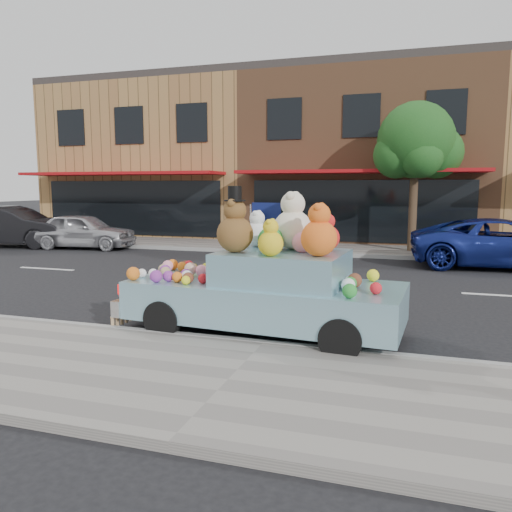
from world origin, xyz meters
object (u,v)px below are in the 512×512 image
at_px(street_tree, 416,147).
at_px(car_blue, 503,243).
at_px(art_car, 267,284).
at_px(car_dark, 12,227).
at_px(car_silver, 83,231).

distance_m(street_tree, car_blue, 4.60).
bearing_deg(art_car, car_dark, 151.22).
distance_m(street_tree, car_dark, 15.47).
height_order(street_tree, car_blue, street_tree).
bearing_deg(car_silver, art_car, -138.90).
height_order(car_silver, car_blue, car_blue).
distance_m(car_silver, art_car, 13.07).
bearing_deg(car_dark, street_tree, -91.09).
relative_size(street_tree, art_car, 1.14).
bearing_deg(car_dark, car_blue, -100.38).
height_order(street_tree, car_silver, street_tree).
bearing_deg(car_blue, car_silver, 86.24).
relative_size(street_tree, car_dark, 1.09).
xyz_separation_m(street_tree, art_car, (-2.21, -10.81, -2.87)).
distance_m(car_blue, art_car, 9.61).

